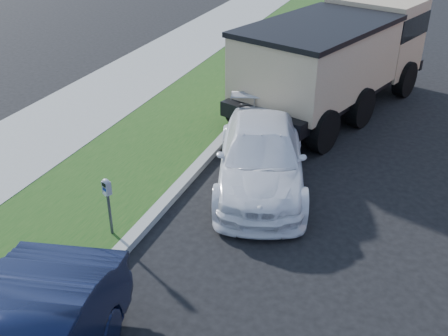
% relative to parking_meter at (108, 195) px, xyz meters
% --- Properties ---
extents(ground, '(120.00, 120.00, 0.00)m').
position_rel_parking_meter_xyz_m(ground, '(2.99, 0.62, -0.96)').
color(ground, black).
rests_on(ground, ground).
extents(streetside, '(6.12, 50.00, 0.15)m').
position_rel_parking_meter_xyz_m(streetside, '(-2.58, 2.62, -0.89)').
color(streetside, gray).
rests_on(streetside, ground).
extents(parking_meter, '(0.19, 0.16, 1.17)m').
position_rel_parking_meter_xyz_m(parking_meter, '(0.00, 0.00, 0.00)').
color(parking_meter, '#3F4247').
rests_on(parking_meter, ground).
extents(white_wagon, '(3.14, 4.91, 1.32)m').
position_rel_parking_meter_xyz_m(white_wagon, '(1.90, 3.05, -0.30)').
color(white_wagon, white).
rests_on(white_wagon, ground).
extents(dump_truck, '(4.64, 7.50, 2.76)m').
position_rel_parking_meter_xyz_m(dump_truck, '(2.52, 8.11, 0.60)').
color(dump_truck, black).
rests_on(dump_truck, ground).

